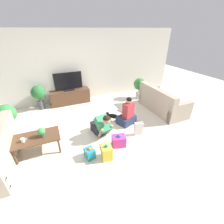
{
  "coord_description": "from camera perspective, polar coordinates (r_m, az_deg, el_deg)",
  "views": [
    {
      "loc": [
        -1.03,
        -3.17,
        2.57
      ],
      "look_at": [
        0.45,
        0.32,
        0.45
      ],
      "focal_mm": 24.0,
      "sensor_mm": 36.0,
      "label": 1
    }
  ],
  "objects": [
    {
      "name": "person_sitting",
      "position": [
        4.52,
        5.76,
        -0.94
      ],
      "size": [
        0.63,
        0.59,
        0.89
      ],
      "rotation": [
        0.0,
        0.0,
        3.51
      ],
      "color": "#283351",
      "rests_on": "ground_plane"
    },
    {
      "name": "wall_back",
      "position": [
        6.03,
        -13.2,
        16.3
      ],
      "size": [
        8.4,
        0.06,
        2.6
      ],
      "color": "beige",
      "rests_on": "ground_plane"
    },
    {
      "name": "potted_plant_corner_right",
      "position": [
        6.26,
        10.46,
        9.77
      ],
      "size": [
        0.48,
        0.48,
        0.85
      ],
      "color": "beige",
      "rests_on": "ground_plane"
    },
    {
      "name": "coffee_table",
      "position": [
        3.86,
        -26.89,
        -9.08
      ],
      "size": [
        1.02,
        0.57,
        0.43
      ],
      "color": "brown",
      "rests_on": "ground_plane"
    },
    {
      "name": "mug",
      "position": [
        3.79,
        -30.81,
        -9.17
      ],
      "size": [
        0.12,
        0.08,
        0.09
      ],
      "color": "silver",
      "rests_on": "coffee_table"
    },
    {
      "name": "person_kneeling",
      "position": [
        3.99,
        -3.99,
        -5.07
      ],
      "size": [
        0.45,
        0.77,
        0.75
      ],
      "rotation": [
        0.0,
        0.0,
        0.19
      ],
      "color": "#23232D",
      "rests_on": "ground_plane"
    },
    {
      "name": "potted_plant_back_left",
      "position": [
        5.85,
        -26.23,
        6.22
      ],
      "size": [
        0.47,
        0.47,
        0.87
      ],
      "color": "#4C4C51",
      "rests_on": "ground_plane"
    },
    {
      "name": "tv",
      "position": [
        5.83,
        -16.26,
        10.74
      ],
      "size": [
        1.0,
        0.2,
        0.67
      ],
      "color": "black",
      "rests_on": "tv_console"
    },
    {
      "name": "potted_plant_corner_left",
      "position": [
        4.88,
        -35.26,
        -0.92
      ],
      "size": [
        0.5,
        0.5,
        0.85
      ],
      "color": "#4C4C51",
      "rests_on": "ground_plane"
    },
    {
      "name": "tv_console",
      "position": [
        6.02,
        -15.52,
        5.62
      ],
      "size": [
        1.44,
        0.41,
        0.54
      ],
      "color": "brown",
      "rests_on": "ground_plane"
    },
    {
      "name": "tabletop_plant",
      "position": [
        3.72,
        -25.28,
        -6.9
      ],
      "size": [
        0.17,
        0.17,
        0.22
      ],
      "color": "#4C4C51",
      "rests_on": "coffee_table"
    },
    {
      "name": "gift_box_a",
      "position": [
        3.78,
        2.61,
        -10.89
      ],
      "size": [
        0.37,
        0.32,
        0.34
      ],
      "rotation": [
        0.0,
        0.0,
        -0.23
      ],
      "color": "#CC3389",
      "rests_on": "ground_plane"
    },
    {
      "name": "ground_plane",
      "position": [
        4.21,
        -4.03,
        -8.51
      ],
      "size": [
        16.0,
        16.0,
        0.0
      ],
      "primitive_type": "plane",
      "color": "beige"
    },
    {
      "name": "gift_box_b",
      "position": [
        3.53,
        -8.52,
        -15.25
      ],
      "size": [
        0.24,
        0.27,
        0.29
      ],
      "rotation": [
        0.0,
        0.0,
        0.2
      ],
      "color": "teal",
      "rests_on": "ground_plane"
    },
    {
      "name": "gift_box_c",
      "position": [
        3.44,
        -2.11,
        -15.06
      ],
      "size": [
        0.25,
        0.28,
        0.39
      ],
      "rotation": [
        0.0,
        0.0,
        -0.11
      ],
      "color": "yellow",
      "rests_on": "ground_plane"
    },
    {
      "name": "sofa_right",
      "position": [
        5.53,
        18.35,
        3.5
      ],
      "size": [
        0.85,
        1.77,
        0.85
      ],
      "rotation": [
        0.0,
        0.0,
        1.57
      ],
      "color": "tan",
      "rests_on": "ground_plane"
    },
    {
      "name": "gift_bag_a",
      "position": [
        4.16,
        10.05,
        -6.26
      ],
      "size": [
        0.24,
        0.17,
        0.4
      ],
      "rotation": [
        0.0,
        0.0,
        -0.24
      ],
      "color": "white",
      "rests_on": "ground_plane"
    },
    {
      "name": "dog",
      "position": [
        4.67,
        -0.03,
        -1.45
      ],
      "size": [
        0.38,
        0.37,
        0.29
      ],
      "rotation": [
        0.0,
        0.0,
        3.94
      ],
      "color": "black",
      "rests_on": "ground_plane"
    }
  ]
}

